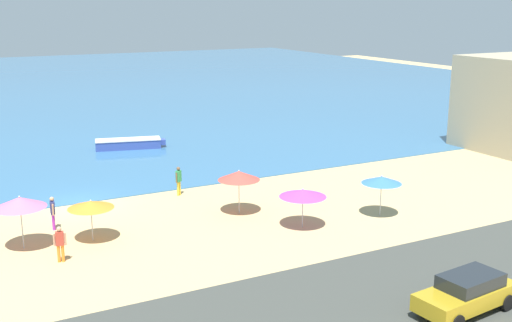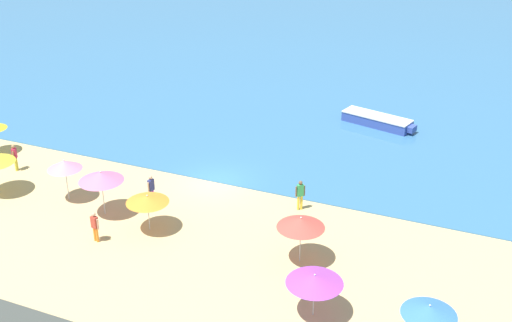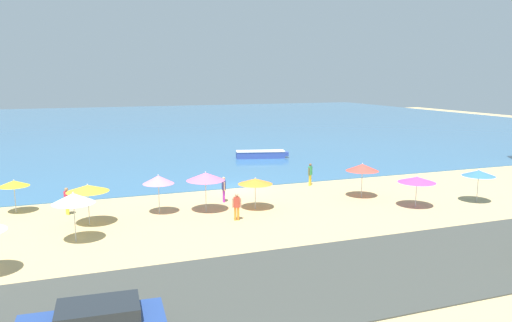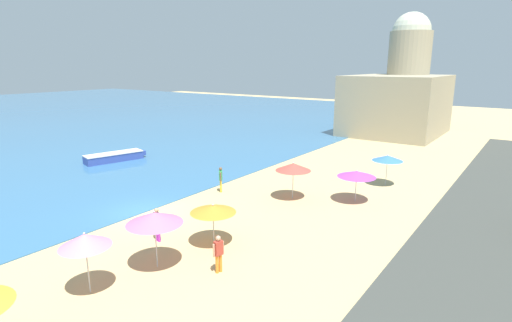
% 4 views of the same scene
% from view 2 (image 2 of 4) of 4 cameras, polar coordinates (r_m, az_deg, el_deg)
% --- Properties ---
extents(ground_plane, '(160.00, 160.00, 0.00)m').
position_cam_2_polar(ground_plane, '(38.99, -3.63, -1.90)').
color(ground_plane, tan).
extents(sea, '(150.00, 110.00, 0.05)m').
position_cam_2_polar(sea, '(89.09, 12.69, 13.30)').
color(sea, teal).
rests_on(sea, ground_plane).
extents(beach_umbrella_1, '(2.46, 2.46, 2.12)m').
position_cam_2_polar(beach_umbrella_1, '(27.43, 5.23, -10.42)').
color(beach_umbrella_1, '#B2B2B7').
rests_on(beach_umbrella_1, ground_plane).
extents(beach_umbrella_4, '(1.96, 1.96, 2.53)m').
position_cam_2_polar(beach_umbrella_4, '(37.61, -16.67, -0.33)').
color(beach_umbrella_4, '#B2B2B7').
rests_on(beach_umbrella_4, ground_plane).
extents(beach_umbrella_5, '(2.45, 2.45, 2.63)m').
position_cam_2_polar(beach_umbrella_5, '(35.49, -13.62, -1.35)').
color(beach_umbrella_5, '#B2B2B7').
rests_on(beach_umbrella_5, ground_plane).
extents(beach_umbrella_6, '(2.25, 2.25, 2.11)m').
position_cam_2_polar(beach_umbrella_6, '(33.67, -9.63, -3.36)').
color(beach_umbrella_6, '#B2B2B7').
rests_on(beach_umbrella_6, ground_plane).
extents(beach_umbrella_8, '(2.33, 2.33, 2.50)m').
position_cam_2_polar(beach_umbrella_8, '(30.60, 4.01, -5.49)').
color(beach_umbrella_8, '#B2B2B7').
rests_on(beach_umbrella_8, ground_plane).
extents(beach_umbrella_9, '(2.19, 2.19, 2.32)m').
position_cam_2_polar(beach_umbrella_9, '(26.28, 15.15, -12.68)').
color(beach_umbrella_9, '#B2B2B7').
rests_on(beach_umbrella_9, ground_plane).
extents(bather_0, '(0.25, 0.57, 1.77)m').
position_cam_2_polar(bather_0, '(36.61, -9.30, -2.38)').
color(bather_0, purple).
rests_on(bather_0, ground_plane).
extents(bather_1, '(0.35, 0.52, 1.74)m').
position_cam_2_polar(bather_1, '(42.74, -20.65, 0.42)').
color(bather_1, gold).
rests_on(bather_1, ground_plane).
extents(bather_2, '(0.56, 0.30, 1.69)m').
position_cam_2_polar(bather_2, '(33.72, -14.14, -5.56)').
color(bather_2, orange).
rests_on(bather_2, ground_plane).
extents(bather_3, '(0.46, 0.40, 1.79)m').
position_cam_2_polar(bather_3, '(35.62, 3.95, -2.90)').
color(bather_3, yellow).
rests_on(bather_3, ground_plane).
extents(skiff_nearshore, '(5.64, 2.74, 0.77)m').
position_cam_2_polar(skiff_nearshore, '(47.73, 10.76, 3.55)').
color(skiff_nearshore, '#374C9D').
rests_on(skiff_nearshore, sea).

